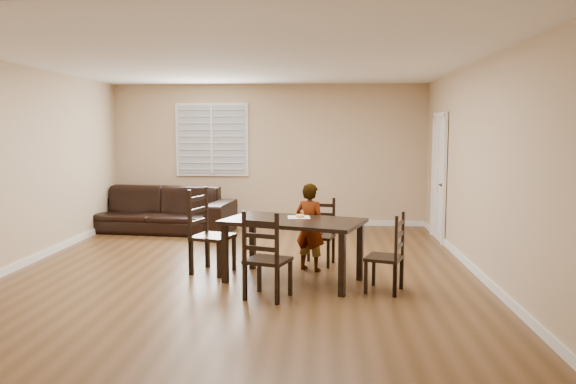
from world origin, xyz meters
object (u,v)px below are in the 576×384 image
object	(u,v)px
chair_right	(394,257)
child	(310,227)
chair_left	(204,234)
dining_table	(293,227)
chair_near	(320,234)
chair_far	(263,261)
sofa	(157,209)
donut	(300,215)

from	to	relation	value
chair_right	child	world-z (taller)	child
chair_left	child	world-z (taller)	child
dining_table	chair_right	bearing A→B (deg)	-0.06
chair_near	child	world-z (taller)	child
chair_far	chair_right	size ratio (longest dim) A/B	1.08
chair_right	sofa	size ratio (longest dim) A/B	0.33
child	donut	distance (m)	0.46
chair_far	sofa	bearing A→B (deg)	-40.34
sofa	chair_far	bearing A→B (deg)	-52.93
dining_table	child	bearing A→B (deg)	90.00
chair_far	chair_left	size ratio (longest dim) A/B	0.90
donut	child	bearing A→B (deg)	73.97
chair_left	chair_right	xyz separation A→B (m)	(2.34, -0.80, -0.08)
chair_left	sofa	world-z (taller)	chair_left
dining_table	donut	xyz separation A→B (m)	(0.08, 0.17, 0.11)
dining_table	chair_near	size ratio (longest dim) A/B	2.01
chair_right	child	bearing A→B (deg)	-115.01
chair_right	child	size ratio (longest dim) A/B	0.79
chair_left	chair_right	bearing A→B (deg)	-91.51
chair_right	child	xyz separation A→B (m)	(-0.97, 0.95, 0.16)
chair_left	chair_right	world-z (taller)	chair_left
donut	sofa	bearing A→B (deg)	131.46
chair_near	chair_right	distance (m)	1.60
chair_near	donut	xyz separation A→B (m)	(-0.24, -0.80, 0.37)
chair_near	sofa	distance (m)	3.75
sofa	child	bearing A→B (deg)	-36.72
dining_table	chair_far	size ratio (longest dim) A/B	1.87
chair_near	chair_right	size ratio (longest dim) A/B	1.00
chair_far	sofa	world-z (taller)	chair_far
dining_table	chair_far	xyz separation A→B (m)	(-0.28, -0.81, -0.23)
dining_table	chair_left	world-z (taller)	chair_left
chair_far	child	world-z (taller)	child
chair_left	sofa	xyz separation A→B (m)	(-1.47, 2.86, -0.09)
chair_left	chair_right	size ratio (longest dim) A/B	1.20
donut	sofa	xyz separation A→B (m)	(-2.73, 3.09, -0.38)
chair_left	dining_table	bearing A→B (deg)	-91.40
child	sofa	xyz separation A→B (m)	(-2.84, 2.70, -0.17)
donut	chair_near	bearing A→B (deg)	73.26
chair_near	donut	world-z (taller)	chair_near
chair_far	child	xyz separation A→B (m)	(0.47, 1.37, 0.13)
child	sofa	distance (m)	3.93
chair_near	child	xyz separation A→B (m)	(-0.13, -0.41, 0.16)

